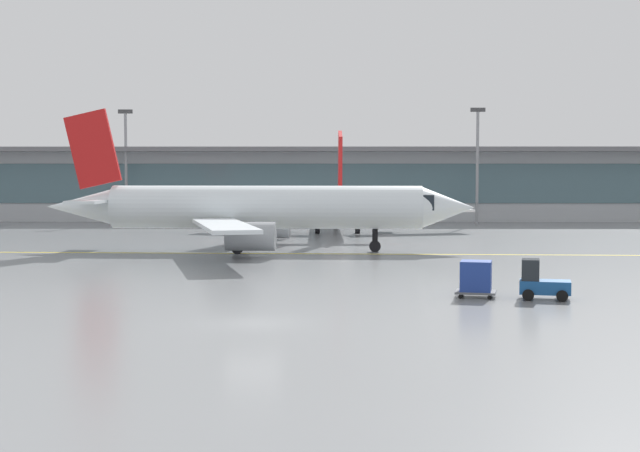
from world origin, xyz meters
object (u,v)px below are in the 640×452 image
object	(u,v)px
baggage_tug	(541,282)
apron_light_mast_2	(477,161)
apron_light_mast_1	(126,161)
taxiing_regional_jet	(261,209)
cargo_dolly_lead	(476,278)
gate_airplane_1	(337,203)

from	to	relation	value
baggage_tug	apron_light_mast_2	xyz separation A→B (m)	(7.29, 64.75, 6.93)
apron_light_mast_1	baggage_tug	bearing A→B (deg)	-61.59
taxiing_regional_jet	cargo_dolly_lead	distance (m)	30.24
cargo_dolly_lead	apron_light_mast_1	world-z (taller)	apron_light_mast_1
taxiing_regional_jet	cargo_dolly_lead	size ratio (longest dim) A/B	14.84
cargo_dolly_lead	gate_airplane_1	bearing A→B (deg)	110.52
taxiing_regional_jet	cargo_dolly_lead	xyz separation A→B (m)	(13.34, -27.03, -2.49)
gate_airplane_1	cargo_dolly_lead	bearing A→B (deg)	-172.76
taxiing_regional_jet	gate_airplane_1	bearing A→B (deg)	76.35
gate_airplane_1	taxiing_regional_jet	distance (m)	23.40
cargo_dolly_lead	apron_light_mast_2	size ratio (longest dim) A/B	0.17
taxiing_regional_jet	apron_light_mast_1	world-z (taller)	apron_light_mast_1
gate_airplane_1	apron_light_mast_1	size ratio (longest dim) A/B	2.20
apron_light_mast_2	apron_light_mast_1	bearing A→B (deg)	176.64
taxiing_regional_jet	apron_light_mast_2	bearing A→B (deg)	59.77
baggage_tug	cargo_dolly_lead	bearing A→B (deg)	180.00
taxiing_regional_jet	apron_light_mast_2	size ratio (longest dim) A/B	2.50
baggage_tug	gate_airplane_1	bearing A→B (deg)	114.02
gate_airplane_1	cargo_dolly_lead	xyz separation A→B (m)	(6.78, -49.49, -2.07)
baggage_tug	cargo_dolly_lead	world-z (taller)	baggage_tug
baggage_tug	apron_light_mast_2	distance (m)	65.53
cargo_dolly_lead	baggage_tug	bearing A→B (deg)	-0.00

